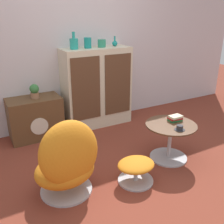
% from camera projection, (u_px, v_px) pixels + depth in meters
% --- Properties ---
extents(ground_plane, '(12.00, 12.00, 0.00)m').
position_uv_depth(ground_plane, '(132.00, 172.00, 2.94)').
color(ground_plane, brown).
extents(wall_back, '(6.40, 0.06, 2.60)m').
position_uv_depth(wall_back, '(73.00, 39.00, 3.81)').
color(wall_back, silver).
rests_on(wall_back, ground_plane).
extents(sideboard, '(1.03, 0.40, 1.19)m').
position_uv_depth(sideboard, '(97.00, 87.00, 3.99)').
color(sideboard, beige).
rests_on(sideboard, ground_plane).
extents(tv_console, '(0.71, 0.42, 0.58)m').
position_uv_depth(tv_console, '(35.00, 118.00, 3.67)').
color(tv_console, brown).
rests_on(tv_console, ground_plane).
extents(egg_chair, '(0.70, 0.66, 0.81)m').
position_uv_depth(egg_chair, '(67.00, 162.00, 2.48)').
color(egg_chair, '#B7B7BC').
rests_on(egg_chair, ground_plane).
extents(ottoman, '(0.40, 0.38, 0.25)m').
position_uv_depth(ottoman, '(136.00, 168.00, 2.73)').
color(ottoman, '#B7B7BC').
rests_on(ottoman, ground_plane).
extents(coffee_table, '(0.60, 0.60, 0.45)m').
position_uv_depth(coffee_table, '(170.00, 138.00, 3.13)').
color(coffee_table, '#B7B7BC').
rests_on(coffee_table, ground_plane).
extents(vase_leftmost, '(0.12, 0.12, 0.23)m').
position_uv_depth(vase_leftmost, '(74.00, 43.00, 3.60)').
color(vase_leftmost, teal).
rests_on(vase_leftmost, sideboard).
extents(vase_inner_left, '(0.10, 0.10, 0.15)m').
position_uv_depth(vase_inner_left, '(88.00, 43.00, 3.69)').
color(vase_inner_left, teal).
rests_on(vase_inner_left, sideboard).
extents(vase_inner_right, '(0.12, 0.12, 0.11)m').
position_uv_depth(vase_inner_right, '(102.00, 43.00, 3.80)').
color(vase_inner_right, '#2D8E6B').
rests_on(vase_inner_right, sideboard).
extents(vase_rightmost, '(0.08, 0.08, 0.15)m').
position_uv_depth(vase_rightmost, '(115.00, 43.00, 3.90)').
color(vase_rightmost, teal).
rests_on(vase_rightmost, sideboard).
extents(potted_plant, '(0.13, 0.13, 0.19)m').
position_uv_depth(potted_plant, '(34.00, 91.00, 3.54)').
color(potted_plant, '#996B4C').
rests_on(potted_plant, tv_console).
extents(teacup, '(0.12, 0.12, 0.05)m').
position_uv_depth(teacup, '(180.00, 128.00, 2.91)').
color(teacup, '#2D2D33').
rests_on(teacup, coffee_table).
extents(book_stack, '(0.17, 0.12, 0.07)m').
position_uv_depth(book_stack, '(175.00, 118.00, 3.14)').
color(book_stack, '#237038').
rests_on(book_stack, coffee_table).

